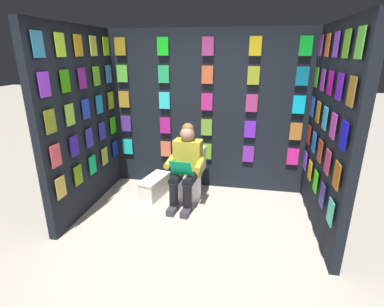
# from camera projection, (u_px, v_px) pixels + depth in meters

# --- Properties ---
(ground_plane) EXTENTS (30.00, 30.00, 0.00)m
(ground_plane) POSITION_uv_depth(u_px,v_px,m) (182.00, 256.00, 3.27)
(ground_plane) COLOR #B2A899
(display_wall_back) EXTENTS (3.17, 0.14, 2.47)m
(display_wall_back) POSITION_uv_depth(u_px,v_px,m) (207.00, 112.00, 4.63)
(display_wall_back) COLOR black
(display_wall_back) RESTS_ON ground
(display_wall_left) EXTENTS (0.14, 1.85, 2.47)m
(display_wall_left) POSITION_uv_depth(u_px,v_px,m) (330.00, 133.00, 3.44)
(display_wall_left) COLOR black
(display_wall_left) RESTS_ON ground
(display_wall_right) EXTENTS (0.14, 1.85, 2.47)m
(display_wall_right) POSITION_uv_depth(u_px,v_px,m) (82.00, 122.00, 4.00)
(display_wall_right) COLOR black
(display_wall_right) RESTS_ON ground
(toilet) EXTENTS (0.42, 0.57, 0.77)m
(toilet) POSITION_uv_depth(u_px,v_px,m) (190.00, 177.00, 4.52)
(toilet) COLOR white
(toilet) RESTS_ON ground
(person_reading) EXTENTS (0.55, 0.71, 1.19)m
(person_reading) POSITION_uv_depth(u_px,v_px,m) (186.00, 165.00, 4.22)
(person_reading) COLOR gold
(person_reading) RESTS_ON ground
(comic_longbox_near) EXTENTS (0.38, 0.64, 0.32)m
(comic_longbox_near) POSITION_uv_depth(u_px,v_px,m) (155.00, 187.00, 4.57)
(comic_longbox_near) COLOR white
(comic_longbox_near) RESTS_ON ground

